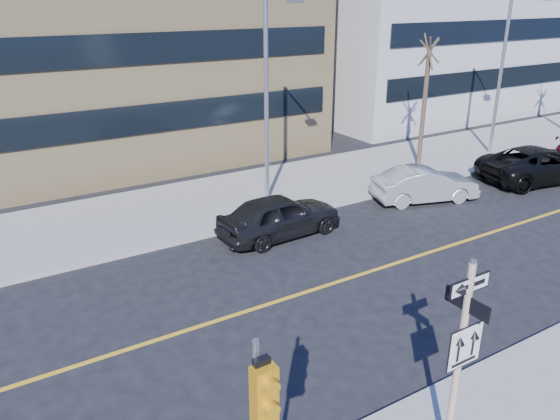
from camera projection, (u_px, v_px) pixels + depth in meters
ground at (360, 384)px, 12.28m from camera, size 120.00×120.00×0.00m
far_sidewalk at (474, 149)px, 30.49m from camera, size 66.00×6.00×0.15m
road_centerline at (535, 219)px, 21.27m from camera, size 40.00×0.14×0.01m
sign_pole at (461, 352)px, 9.38m from camera, size 0.92×0.92×4.06m
traffic_signal at (263, 419)px, 7.11m from camera, size 0.32×0.45×4.00m
parked_car_a at (280, 216)px, 19.49m from camera, size 2.05×4.68×1.57m
parked_car_b at (425, 185)px, 22.84m from camera, size 2.79×4.65×1.45m
parked_car_c at (540, 164)px, 25.27m from camera, size 3.70×6.21×1.62m
streetlight_a at (269, 89)px, 20.98m from camera, size 0.55×2.25×8.00m
streetlight_b at (506, 66)px, 27.77m from camera, size 0.55×2.25×8.00m
street_tree_west at (429, 54)px, 25.49m from camera, size 1.80×1.80×6.35m
building_grey_mid at (412, 3)px, 40.16m from camera, size 20.00×16.00×15.00m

